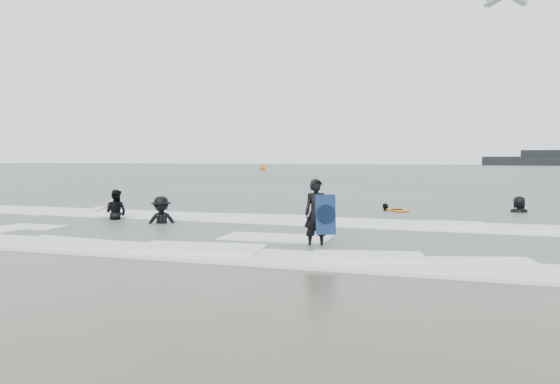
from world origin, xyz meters
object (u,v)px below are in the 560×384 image
(surfer_breaker, at_px, (161,225))
(buoy, at_px, (262,168))
(surfer_right_near, at_px, (386,212))
(surfer_centre, at_px, (317,248))
(surfer_wading, at_px, (116,221))
(surfer_right_far, at_px, (519,214))
(vessel_horizon, at_px, (543,160))

(surfer_breaker, distance_m, buoy, 75.99)
(surfer_right_near, bearing_deg, surfer_centre, 48.17)
(surfer_wading, distance_m, surfer_right_near, 10.53)
(surfer_wading, distance_m, buoy, 74.75)
(surfer_right_near, bearing_deg, surfer_right_far, 150.77)
(surfer_centre, relative_size, vessel_horizon, 0.06)
(surfer_wading, bearing_deg, surfer_breaker, 162.97)
(surfer_centre, distance_m, surfer_right_near, 9.49)
(surfer_centre, height_order, surfer_right_near, surfer_centre)
(surfer_breaker, height_order, buoy, buoy)
(surfer_breaker, xyz_separation_m, vessel_horizon, (28.97, 145.99, 1.55))
(surfer_right_near, xyz_separation_m, vessel_horizon, (22.65, 139.16, 1.55))
(surfer_centre, relative_size, surfer_breaker, 0.95)
(surfer_right_near, height_order, buoy, buoy)
(surfer_breaker, xyz_separation_m, surfer_right_far, (11.39, 7.77, 0.00))
(surfer_wading, bearing_deg, buoy, -74.61)
(surfer_centre, height_order, buoy, buoy)
(surfer_wading, bearing_deg, surfer_right_far, -153.59)
(surfer_centre, xyz_separation_m, buoy, (-29.72, 74.81, 0.42))
(vessel_horizon, bearing_deg, surfer_breaker, -101.22)
(surfer_right_far, relative_size, buoy, 1.12)
(surfer_centre, xyz_separation_m, surfer_breaker, (-5.94, 2.64, 0.00))
(buoy, bearing_deg, vessel_horizon, 54.46)
(surfer_right_near, bearing_deg, surfer_wading, -3.32)
(surfer_right_far, bearing_deg, surfer_centre, 51.46)
(buoy, bearing_deg, surfer_right_far, -61.37)
(surfer_wading, xyz_separation_m, vessel_horizon, (31.15, 145.38, 1.55))
(surfer_centre, xyz_separation_m, surfer_right_near, (0.37, 9.48, 0.00))
(surfer_wading, relative_size, surfer_right_near, 1.09)
(surfer_wading, height_order, vessel_horizon, vessel_horizon)
(surfer_wading, bearing_deg, surfer_centre, 156.79)
(surfer_wading, distance_m, vessel_horizon, 148.69)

